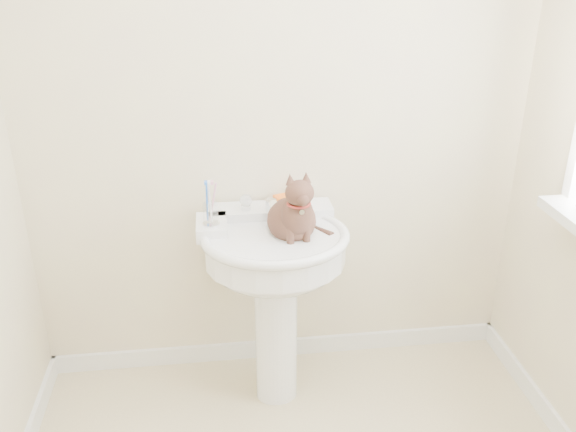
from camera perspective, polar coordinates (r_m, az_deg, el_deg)
name	(u,v)px	position (r m, az deg, el deg)	size (l,w,h in m)	color
wall_back	(278,111)	(2.60, -0.91, 9.84)	(2.20, 0.00, 2.50)	beige
baseboard_back	(280,347)	(3.12, -0.74, -12.19)	(2.20, 0.02, 0.09)	white
pedestal_sink	(275,266)	(2.54, -1.25, -4.66)	(0.62, 0.61, 0.85)	white
faucet	(271,201)	(2.57, -1.60, 1.38)	(0.28, 0.12, 0.14)	silver
soap_bar	(285,198)	(2.67, -0.31, 1.65)	(0.09, 0.06, 0.03)	orange
toothbrush_cup	(211,214)	(2.46, -7.25, 0.23)	(0.07, 0.07, 0.18)	silver
cat	(293,216)	(2.43, 0.52, -0.03)	(0.22, 0.28, 0.40)	brown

